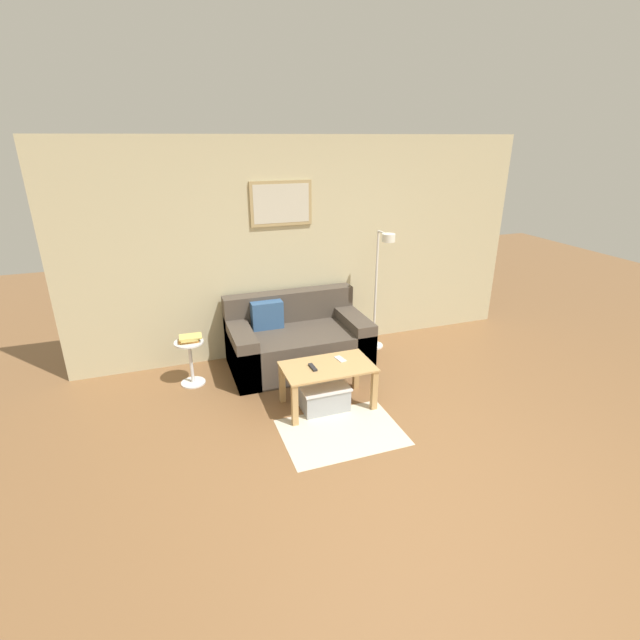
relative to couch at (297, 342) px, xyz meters
The scene contains 11 objects.
ground_plane 2.47m from the couch, 83.16° to the right, with size 16.00×16.00×0.00m, color brown.
wall_back 1.14m from the couch, 59.24° to the left, with size 5.60×0.09×2.55m.
area_rug 1.47m from the couch, 90.83° to the right, with size 1.08×0.78×0.01m, color beige.
couch is the anchor object (origin of this frame).
coffee_table 0.96m from the couch, 88.73° to the right, with size 0.89×0.52×0.44m.
storage_bin 0.95m from the couch, 91.84° to the right, with size 0.48×0.46×0.25m.
floor_lamp 1.23m from the couch, ahead, with size 0.25×0.46×1.50m.
side_table 1.21m from the couch, behind, with size 0.31×0.31×0.50m.
book_stack 1.23m from the couch, behind, with size 0.25×0.18×0.06m.
remote_control 0.98m from the couch, 97.86° to the right, with size 0.04×0.15×0.02m, color #232328.
cell_phone 0.90m from the couch, 77.64° to the right, with size 0.07×0.14×0.01m, color silver.
Camera 1 is at (-1.70, -2.30, 2.53)m, focal length 26.00 mm.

